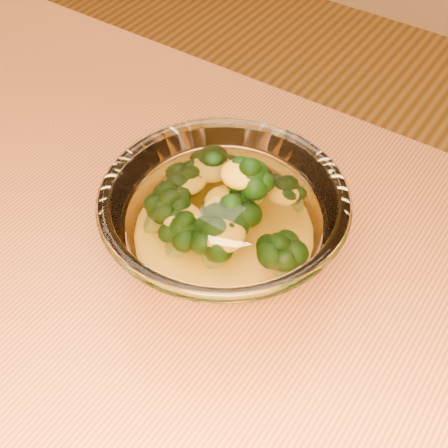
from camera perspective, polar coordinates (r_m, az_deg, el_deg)
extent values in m
cube|color=#C16839|center=(0.60, -7.03, -10.99)|extent=(1.20, 0.80, 0.04)
cylinder|color=brown|center=(1.30, -14.64, 2.58)|extent=(0.06, 0.06, 0.71)
ellipsoid|color=white|center=(0.62, 0.00, -3.12)|extent=(0.10, 0.10, 0.02)
torus|color=white|center=(0.56, 0.00, 2.36)|extent=(0.23, 0.23, 0.01)
ellipsoid|color=#FCAD15|center=(0.60, 0.00, -1.71)|extent=(0.12, 0.12, 0.03)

